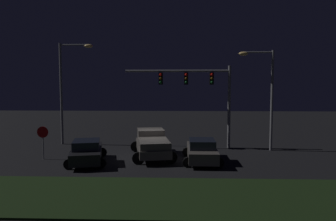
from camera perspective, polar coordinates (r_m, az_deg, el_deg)
ground_plane at (r=22.37m, az=-2.85°, el=-8.26°), size 80.00×80.00×0.00m
grass_median at (r=14.58m, az=-5.76°, el=-15.09°), size 21.91×5.26×0.10m
pickup_truck at (r=22.08m, az=-2.93°, el=-5.78°), size 3.52×5.67×1.80m
car_sedan at (r=20.93m, az=-14.47°, el=-7.21°), size 3.10×4.69×1.51m
car_sedan_far at (r=20.67m, az=6.11°, el=-7.24°), size 2.48×4.40×1.51m
traffic_signal_gantry at (r=25.00m, az=5.49°, el=4.39°), size 8.32×0.56×6.50m
street_lamp_left at (r=27.72m, az=-17.69°, el=5.08°), size 2.83×0.44×8.46m
street_lamp_right at (r=24.95m, az=17.08°, el=4.06°), size 2.65×0.44×7.59m
stop_sign at (r=22.72m, az=-21.68°, el=-4.36°), size 0.76×0.08×2.23m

